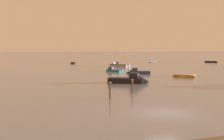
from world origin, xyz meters
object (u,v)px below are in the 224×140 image
mooring_post_left (132,87)px  rowboat_moored_4 (211,62)px  rowboat_moored_3 (152,62)px  mooring_post_near (110,91)px  rowboat_moored_2 (184,76)px  motorboat_moored_0 (136,73)px  motorboat_moored_1 (132,81)px  motorboat_moored_5 (117,66)px  motorboat_moored_3 (112,71)px  rowboat_moored_1 (73,63)px

mooring_post_left → rowboat_moored_4: bearing=45.9°
mooring_post_left → rowboat_moored_3: bearing=60.7°
mooring_post_near → mooring_post_left: size_ratio=1.08×
rowboat_moored_2 → rowboat_moored_3: bearing=-60.9°
motorboat_moored_0 → rowboat_moored_3: (25.87, 42.64, -0.14)m
rowboat_moored_4 → motorboat_moored_1: bearing=92.4°
motorboat_moored_1 → rowboat_moored_4: size_ratio=1.34×
motorboat_moored_5 → mooring_post_near: (-19.31, -48.56, 0.53)m
motorboat_moored_3 → rowboat_moored_3: bearing=-72.3°
rowboat_moored_3 → motorboat_moored_1: bearing=52.0°
rowboat_moored_4 → mooring_post_left: 80.26m
motorboat_moored_0 → mooring_post_near: mooring_post_near is taller
motorboat_moored_3 → rowboat_moored_4: (47.33, 27.45, -0.04)m
motorboat_moored_3 → mooring_post_near: bearing=125.9°
motorboat_moored_1 → motorboat_moored_3: size_ratio=1.45×
rowboat_moored_1 → mooring_post_near: mooring_post_near is taller
rowboat_moored_2 → rowboat_moored_3: 55.06m
motorboat_moored_0 → mooring_post_near: bearing=83.8°
mooring_post_near → motorboat_moored_1: bearing=57.1°
motorboat_moored_1 → motorboat_moored_5: motorboat_moored_1 is taller
rowboat_moored_1 → motorboat_moored_5: bearing=32.7°
rowboat_moored_1 → rowboat_moored_3: size_ratio=1.60×
motorboat_moored_5 → motorboat_moored_0: bearing=132.0°
motorboat_moored_1 → rowboat_moored_4: bearing=76.3°
rowboat_moored_2 → mooring_post_left: bearing=92.6°
rowboat_moored_2 → rowboat_moored_4: (39.46, 42.96, 0.02)m
motorboat_moored_1 → rowboat_moored_4: (51.91, 48.48, -0.14)m
mooring_post_left → motorboat_moored_1: bearing=66.3°
motorboat_moored_0 → rowboat_moored_2: size_ratio=1.20×
motorboat_moored_1 → rowboat_moored_3: bearing=93.2°
rowboat_moored_3 → rowboat_moored_4: size_ratio=0.67×
rowboat_moored_1 → rowboat_moored_4: 48.66m
rowboat_moored_1 → mooring_post_near: bearing=3.1°
mooring_post_near → mooring_post_left: bearing=36.1°
motorboat_moored_1 → mooring_post_left: size_ratio=3.44×
motorboat_moored_5 → motorboat_moored_1: bearing=126.0°
motorboat_moored_5 → rowboat_moored_3: bearing=-83.2°
mooring_post_near → motorboat_moored_3: bearing=69.7°
rowboat_moored_3 → rowboat_moored_2: bearing=60.3°
rowboat_moored_2 → mooring_post_near: bearing=91.7°
motorboat_moored_5 → rowboat_moored_4: bearing=-110.2°
motorboat_moored_3 → motorboat_moored_1: bearing=133.9°
rowboat_moored_1 → motorboat_moored_5: 22.23m
motorboat_moored_0 → motorboat_moored_3: size_ratio=1.19×
motorboat_moored_3 → rowboat_moored_1: bearing=-33.1°
motorboat_moored_5 → mooring_post_left: bearing=124.8°
rowboat_moored_2 → mooring_post_near: size_ratio=2.18×
motorboat_moored_0 → motorboat_moored_3: (-2.43, 7.02, -0.04)m
motorboat_moored_3 → mooring_post_left: (-8.57, -30.14, 0.52)m
motorboat_moored_3 → mooring_post_near: 34.92m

